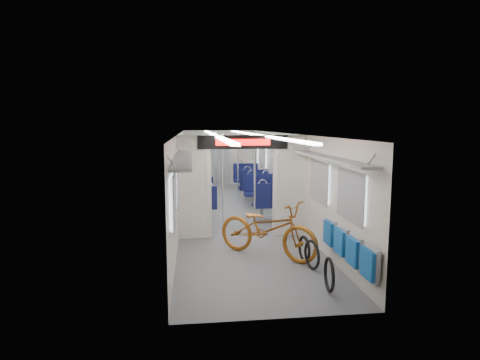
{
  "coord_description": "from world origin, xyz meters",
  "views": [
    {
      "loc": [
        -1.12,
        -10.87,
        2.53
      ],
      "look_at": [
        -0.01,
        -1.65,
        1.25
      ],
      "focal_mm": 30.0,
      "sensor_mm": 36.0,
      "label": 1
    }
  ],
  "objects_px": {
    "stanchion_near_left": "(223,182)",
    "stanchion_near_right": "(255,181)",
    "stanchion_far_left": "(216,169)",
    "flip_bench": "(347,246)",
    "seat_bay_far_left": "(198,181)",
    "seat_bay_near_right": "(264,194)",
    "bike_hoop_a": "(329,276)",
    "stanchion_far_right": "(238,168)",
    "bike_hoop_c": "(304,250)",
    "seat_bay_near_left": "(199,197)",
    "bike_hoop_b": "(312,256)",
    "bicycle": "(267,229)",
    "seat_bay_far_right": "(250,179)"
  },
  "relations": [
    {
      "from": "stanchion_near_right",
      "to": "seat_bay_near_right",
      "type": "bearing_deg",
      "value": 70.98
    },
    {
      "from": "bike_hoop_a",
      "to": "seat_bay_near_right",
      "type": "xyz_separation_m",
      "value": [
        0.01,
        5.59,
        0.31
      ]
    },
    {
      "from": "flip_bench",
      "to": "stanchion_far_right",
      "type": "distance_m",
      "value": 6.78
    },
    {
      "from": "flip_bench",
      "to": "stanchion_near_left",
      "type": "bearing_deg",
      "value": 115.93
    },
    {
      "from": "bike_hoop_c",
      "to": "stanchion_far_left",
      "type": "xyz_separation_m",
      "value": [
        -1.29,
        5.54,
        0.93
      ]
    },
    {
      "from": "bike_hoop_c",
      "to": "stanchion_near_left",
      "type": "bearing_deg",
      "value": 116.55
    },
    {
      "from": "flip_bench",
      "to": "stanchion_far_left",
      "type": "height_order",
      "value": "stanchion_far_left"
    },
    {
      "from": "bicycle",
      "to": "stanchion_far_left",
      "type": "height_order",
      "value": "stanchion_far_left"
    },
    {
      "from": "bike_hoop_c",
      "to": "seat_bay_far_left",
      "type": "distance_m",
      "value": 7.53
    },
    {
      "from": "seat_bay_far_left",
      "to": "bike_hoop_a",
      "type": "bearing_deg",
      "value": -77.84
    },
    {
      "from": "seat_bay_near_left",
      "to": "seat_bay_near_right",
      "type": "distance_m",
      "value": 1.87
    },
    {
      "from": "seat_bay_near_right",
      "to": "stanchion_near_left",
      "type": "xyz_separation_m",
      "value": [
        -1.32,
        -1.63,
        0.6
      ]
    },
    {
      "from": "flip_bench",
      "to": "stanchion_near_right",
      "type": "height_order",
      "value": "stanchion_near_right"
    },
    {
      "from": "seat_bay_near_right",
      "to": "seat_bay_far_right",
      "type": "bearing_deg",
      "value": 90.0
    },
    {
      "from": "stanchion_near_right",
      "to": "stanchion_far_right",
      "type": "xyz_separation_m",
      "value": [
        -0.07,
        3.0,
        0.0
      ]
    },
    {
      "from": "flip_bench",
      "to": "seat_bay_far_left",
      "type": "xyz_separation_m",
      "value": [
        -2.29,
        8.26,
        -0.06
      ]
    },
    {
      "from": "bike_hoop_a",
      "to": "stanchion_near_right",
      "type": "xyz_separation_m",
      "value": [
        -0.52,
        4.06,
        0.91
      ]
    },
    {
      "from": "bicycle",
      "to": "stanchion_near_left",
      "type": "distance_m",
      "value": 2.4
    },
    {
      "from": "bike_hoop_c",
      "to": "stanchion_near_right",
      "type": "relative_size",
      "value": 0.21
    },
    {
      "from": "bike_hoop_c",
      "to": "stanchion_near_right",
      "type": "xyz_separation_m",
      "value": [
        -0.51,
        2.72,
        0.93
      ]
    },
    {
      "from": "seat_bay_near_right",
      "to": "stanchion_far_left",
      "type": "relative_size",
      "value": 0.93
    },
    {
      "from": "bike_hoop_c",
      "to": "seat_bay_far_left",
      "type": "height_order",
      "value": "seat_bay_far_left"
    },
    {
      "from": "flip_bench",
      "to": "stanchion_far_left",
      "type": "relative_size",
      "value": 0.91
    },
    {
      "from": "bike_hoop_a",
      "to": "stanchion_near_right",
      "type": "distance_m",
      "value": 4.19
    },
    {
      "from": "seat_bay_far_left",
      "to": "stanchion_near_right",
      "type": "xyz_separation_m",
      "value": [
        1.34,
        -4.58,
        0.63
      ]
    },
    {
      "from": "flip_bench",
      "to": "bike_hoop_b",
      "type": "height_order",
      "value": "flip_bench"
    },
    {
      "from": "bike_hoop_b",
      "to": "seat_bay_near_left",
      "type": "relative_size",
      "value": 0.27
    },
    {
      "from": "flip_bench",
      "to": "stanchion_far_right",
      "type": "relative_size",
      "value": 0.91
    },
    {
      "from": "seat_bay_near_right",
      "to": "bike_hoop_a",
      "type": "bearing_deg",
      "value": -90.09
    },
    {
      "from": "bike_hoop_c",
      "to": "stanchion_far_left",
      "type": "bearing_deg",
      "value": 103.13
    },
    {
      "from": "flip_bench",
      "to": "stanchion_near_left",
      "type": "xyz_separation_m",
      "value": [
        -1.74,
        3.58,
        0.57
      ]
    },
    {
      "from": "bicycle",
      "to": "seat_bay_near_right",
      "type": "relative_size",
      "value": 0.98
    },
    {
      "from": "seat_bay_near_right",
      "to": "stanchion_near_right",
      "type": "height_order",
      "value": "stanchion_near_right"
    },
    {
      "from": "stanchion_near_right",
      "to": "flip_bench",
      "type": "bearing_deg",
      "value": -75.6
    },
    {
      "from": "flip_bench",
      "to": "stanchion_near_left",
      "type": "distance_m",
      "value": 4.02
    },
    {
      "from": "seat_bay_far_left",
      "to": "seat_bay_near_right",
      "type": "bearing_deg",
      "value": -58.46
    },
    {
      "from": "flip_bench",
      "to": "stanchion_near_right",
      "type": "bearing_deg",
      "value": 104.4
    },
    {
      "from": "stanchion_near_left",
      "to": "stanchion_far_right",
      "type": "bearing_deg",
      "value": 76.92
    },
    {
      "from": "stanchion_near_right",
      "to": "stanchion_far_right",
      "type": "height_order",
      "value": "same"
    },
    {
      "from": "stanchion_near_left",
      "to": "stanchion_near_right",
      "type": "distance_m",
      "value": 0.8
    },
    {
      "from": "seat_bay_near_right",
      "to": "stanchion_near_left",
      "type": "bearing_deg",
      "value": -128.97
    },
    {
      "from": "stanchion_near_left",
      "to": "stanchion_far_left",
      "type": "relative_size",
      "value": 1.0
    },
    {
      "from": "bicycle",
      "to": "bike_hoop_a",
      "type": "distance_m",
      "value": 1.88
    },
    {
      "from": "seat_bay_near_left",
      "to": "bicycle",
      "type": "bearing_deg",
      "value": -72.07
    },
    {
      "from": "flip_bench",
      "to": "seat_bay_far_left",
      "type": "bearing_deg",
      "value": 105.49
    },
    {
      "from": "seat_bay_far_right",
      "to": "bike_hoop_a",
      "type": "bearing_deg",
      "value": -90.06
    },
    {
      "from": "stanchion_near_left",
      "to": "stanchion_far_left",
      "type": "xyz_separation_m",
      "value": [
        0.01,
        2.93,
        0.0
      ]
    },
    {
      "from": "stanchion_far_right",
      "to": "flip_bench",
      "type": "bearing_deg",
      "value": -81.31
    },
    {
      "from": "bike_hoop_c",
      "to": "bicycle",
      "type": "bearing_deg",
      "value": 147.97
    },
    {
      "from": "bike_hoop_b",
      "to": "stanchion_far_right",
      "type": "relative_size",
      "value": 0.23
    }
  ]
}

